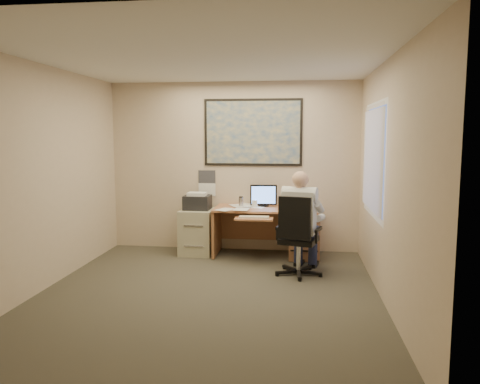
# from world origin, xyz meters

# --- Properties ---
(room_shell) EXTENTS (4.00, 4.50, 2.70)m
(room_shell) POSITION_xyz_m (0.00, 0.00, 1.35)
(room_shell) COLOR #3D392F
(room_shell) RESTS_ON ground
(desk) EXTENTS (1.60, 0.97, 1.08)m
(desk) POSITION_xyz_m (0.90, 1.90, 0.44)
(desk) COLOR #B5754D
(desk) RESTS_ON ground
(world_map) EXTENTS (1.56, 0.03, 1.06)m
(world_map) POSITION_xyz_m (0.31, 2.23, 1.90)
(world_map) COLOR #1E4C93
(world_map) RESTS_ON room_shell
(wall_calendar) EXTENTS (0.28, 0.01, 0.42)m
(wall_calendar) POSITION_xyz_m (-0.44, 2.24, 1.08)
(wall_calendar) COLOR white
(wall_calendar) RESTS_ON room_shell
(window_blinds) EXTENTS (0.06, 1.40, 1.30)m
(window_blinds) POSITION_xyz_m (1.97, 0.80, 1.55)
(window_blinds) COLOR beige
(window_blinds) RESTS_ON room_shell
(filing_cabinet) EXTENTS (0.52, 0.61, 0.97)m
(filing_cabinet) POSITION_xyz_m (-0.52, 1.90, 0.42)
(filing_cabinet) COLOR #B1AD8E
(filing_cabinet) RESTS_ON ground
(office_chair) EXTENTS (0.78, 0.78, 1.08)m
(office_chair) POSITION_xyz_m (1.07, 0.89, 0.31)
(office_chair) COLOR black
(office_chair) RESTS_ON ground
(person) EXTENTS (0.77, 0.95, 1.39)m
(person) POSITION_xyz_m (1.06, 0.97, 0.69)
(person) COLOR silver
(person) RESTS_ON office_chair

